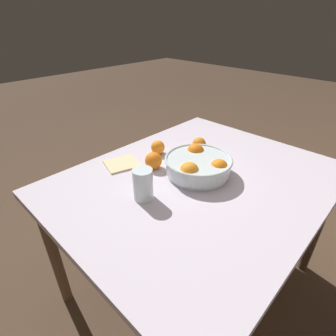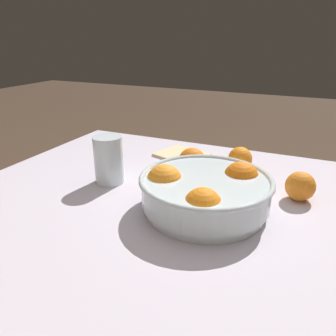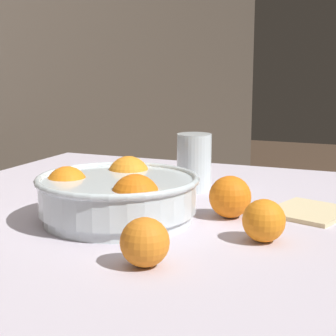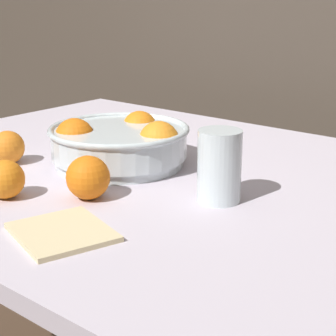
# 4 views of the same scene
# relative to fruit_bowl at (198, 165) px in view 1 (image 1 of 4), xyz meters

# --- Properties ---
(ground_plane) EXTENTS (12.00, 12.00, 0.00)m
(ground_plane) POSITION_rel_fruit_bowl_xyz_m (0.02, 0.02, -0.75)
(ground_plane) COLOR #4C3828
(dining_table) EXTENTS (1.19, 0.95, 0.70)m
(dining_table) POSITION_rel_fruit_bowl_xyz_m (0.02, 0.02, -0.12)
(dining_table) COLOR silver
(dining_table) RESTS_ON ground_plane
(fruit_bowl) EXTENTS (0.29, 0.29, 0.10)m
(fruit_bowl) POSITION_rel_fruit_bowl_xyz_m (0.00, 0.00, 0.00)
(fruit_bowl) COLOR silver
(fruit_bowl) RESTS_ON dining_table
(juice_glass) EXTENTS (0.08, 0.08, 0.13)m
(juice_glass) POSITION_rel_fruit_bowl_xyz_m (0.28, -0.04, 0.01)
(juice_glass) COLOR #F4A314
(juice_glass) RESTS_ON dining_table
(orange_loose_near_bowl) EXTENTS (0.07, 0.07, 0.07)m
(orange_loose_near_bowl) POSITION_rel_fruit_bowl_xyz_m (-0.02, -0.27, -0.01)
(orange_loose_near_bowl) COLOR orange
(orange_loose_near_bowl) RESTS_ON dining_table
(orange_loose_front) EXTENTS (0.08, 0.08, 0.08)m
(orange_loose_front) POSITION_rel_fruit_bowl_xyz_m (0.10, -0.18, -0.01)
(orange_loose_front) COLOR orange
(orange_loose_front) RESTS_ON dining_table
(orange_loose_aside) EXTENTS (0.07, 0.07, 0.07)m
(orange_loose_aside) POSITION_rel_fruit_bowl_xyz_m (-0.19, -0.14, -0.01)
(orange_loose_aside) COLOR orange
(orange_loose_aside) RESTS_ON dining_table
(napkin) EXTENTS (0.18, 0.17, 0.01)m
(napkin) POSITION_rel_fruit_bowl_xyz_m (0.18, -0.31, -0.04)
(napkin) COLOR beige
(napkin) RESTS_ON dining_table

